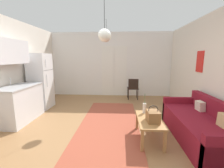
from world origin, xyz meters
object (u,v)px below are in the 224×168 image
Objects in this scene: pendant_lamp_near at (105,35)px; pendant_lamp_far at (106,37)px; coffee_table at (149,122)px; handbag at (153,116)px; couch at (203,127)px; accent_chair at (133,88)px; bamboo_vase at (144,108)px; refrigerator at (41,81)px.

pendant_lamp_near and pendant_lamp_far have the same top height.
handbag is at bearing -74.27° from coffee_table.
pendant_lamp_near is at bearing -166.97° from couch.
pendant_lamp_near is (-0.73, -3.31, 1.49)m from accent_chair.
handbag is at bearing -78.05° from bamboo_vase.
pendant_lamp_near is at bearing -163.25° from handbag.
pendant_lamp_near is 1.30× the size of pendant_lamp_far.
coffee_table is 2.93m from accent_chair.
refrigerator is 3.27m from accent_chair.
couch is at bearing 9.76° from handbag.
couch is 1.06m from coffee_table.
refrigerator is at bearing 150.75° from coffee_table.
bamboo_vase is at bearing 166.78° from couch.
refrigerator is 2.52m from pendant_lamp_far.
bamboo_vase is 0.53× the size of accent_chair.
handbag is 0.39× the size of pendant_lamp_near.
handbag is (-1.02, -0.17, 0.26)m from couch.
pendant_lamp_far is at bearing 57.18° from accent_chair.
pendant_lamp_far reaches higher than handbag.
pendant_lamp_near is (-0.78, -0.70, 1.42)m from bamboo_vase.
pendant_lamp_far reaches higher than couch.
pendant_lamp_near reaches higher than bamboo_vase.
couch is 2.17× the size of coffee_table.
handbag reaches higher than coffee_table.
couch is at bearing -22.20° from refrigerator.
coffee_table is 1.52× the size of pendant_lamp_far.
refrigerator is (-3.17, 1.88, 0.33)m from handbag.
pendant_lamp_near reaches higher than refrigerator.
pendant_lamp_near is 1.88m from pendant_lamp_far.
bamboo_vase is at bearing -25.19° from refrigerator.
accent_chair is 2.41m from pendant_lamp_far.
accent_chair is (-0.04, 2.62, -0.07)m from bamboo_vase.
pendant_lamp_far reaches higher than coffee_table.
refrigerator reaches higher than couch.
accent_chair is at bearing 92.55° from handbag.
refrigerator is (-3.13, 1.75, 0.50)m from coffee_table.
pendant_lamp_near reaches higher than accent_chair.
bamboo_vase is 2.21m from pendant_lamp_far.
pendant_lamp_far is at bearing -7.60° from refrigerator.
coffee_table is 2.14× the size of bamboo_vase.
couch is 2.52× the size of pendant_lamp_near.
coffee_table is 0.21m from handbag.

